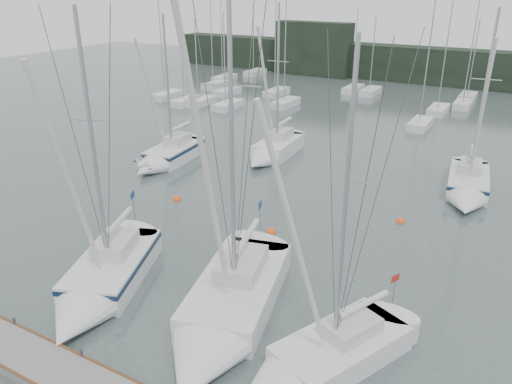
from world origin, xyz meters
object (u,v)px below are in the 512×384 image
sailboat_near_right (310,367)px  sailboat_mid_b (271,152)px  sailboat_near_left (99,286)px  buoy_c (177,200)px  buoy_a (271,233)px  buoy_b (400,222)px  sailboat_mid_a (166,157)px  sailboat_near_center (222,320)px  sailboat_mid_d (468,188)px

sailboat_near_right → sailboat_mid_b: 25.11m
sailboat_near_left → buoy_c: bearing=88.0°
sailboat_mid_b → buoy_c: 10.85m
sailboat_near_right → buoy_a: 11.80m
buoy_a → buoy_c: bearing=171.9°
buoy_b → sailboat_mid_a: bearing=176.7°
sailboat_mid_b → buoy_a: (6.22, -11.83, -0.60)m
sailboat_near_left → sailboat_mid_a: sailboat_near_left is taller
buoy_b → buoy_a: bearing=-140.7°
sailboat_mid_a → buoy_c: bearing=-50.9°
sailboat_mid_b → buoy_a: size_ratio=21.58×
sailboat_mid_a → sailboat_near_right: bearing=-44.5°
sailboat_near_center → sailboat_mid_d: (6.92, 20.45, 0.01)m
sailboat_near_left → sailboat_mid_d: bearing=36.2°
sailboat_near_right → sailboat_mid_a: (-19.69, 16.01, 0.13)m
sailboat_mid_a → buoy_a: 14.45m
sailboat_mid_b → sailboat_near_left: bearing=-87.4°
sailboat_near_center → buoy_c: sailboat_near_center is taller
sailboat_mid_a → buoy_b: size_ratio=22.76×
sailboat_mid_a → buoy_a: size_ratio=20.41×
buoy_b → sailboat_near_left: bearing=-124.7°
sailboat_mid_d → buoy_a: bearing=-135.8°
sailboat_near_right → buoy_c: sailboat_near_right is taller
buoy_c → sailboat_mid_a: bearing=134.5°
sailboat_near_center → buoy_a: 9.41m
sailboat_near_left → buoy_c: (-3.86, 10.89, -0.62)m
sailboat_mid_d → buoy_b: (-2.97, -6.18, -0.61)m
sailboat_mid_d → buoy_b: size_ratio=24.20×
sailboat_mid_b → buoy_c: sailboat_mid_b is taller
buoy_a → buoy_b: buoy_a is taller
buoy_a → buoy_c: size_ratio=1.02×
buoy_a → sailboat_near_right: bearing=-55.3°
buoy_b → sailboat_mid_d: bearing=64.4°
sailboat_near_center → sailboat_mid_a: sailboat_near_center is taller
sailboat_mid_b → buoy_b: bearing=-31.0°
sailboat_mid_a → sailboat_mid_b: sailboat_mid_b is taller
sailboat_mid_d → buoy_c: bearing=-155.6°
sailboat_near_right → sailboat_near_left: bearing=-155.1°
sailboat_near_right → sailboat_mid_a: 25.38m
sailboat_near_center → sailboat_mid_a: size_ratio=1.40×
buoy_c → sailboat_near_right: bearing=-36.5°
sailboat_mid_b → buoy_b: sailboat_mid_b is taller
sailboat_near_center → sailboat_near_right: sailboat_near_center is taller
sailboat_mid_a → buoy_b: bearing=-8.7°
sailboat_near_left → buoy_c: size_ratio=23.38×
sailboat_mid_a → buoy_c: (5.10, -5.19, -0.64)m
sailboat_mid_b → sailboat_near_center: bearing=-70.8°
sailboat_near_center → sailboat_mid_b: bearing=98.5°
buoy_a → buoy_b: size_ratio=1.12×
sailboat_mid_d → sailboat_near_right: bearing=-103.5°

